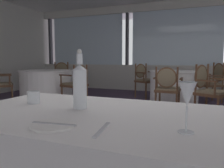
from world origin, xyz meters
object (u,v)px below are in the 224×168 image
object	(u,v)px
dining_chair_3_0	(167,86)
water_tumbler	(34,97)
dining_chair_3_1	(214,80)
dining_chair_2_2	(60,75)
wine_glass	(187,96)
dining_chair_3_2	(144,77)
water_bottle	(80,85)
dining_chair_2_1	(77,81)
dining_chair_1_1	(208,87)
side_plate	(54,125)

from	to	relation	value
dining_chair_3_0	water_tumbler	bearing A→B (deg)	174.29
dining_chair_3_1	dining_chair_2_2	bearing A→B (deg)	-25.16
wine_glass	dining_chair_3_2	bearing A→B (deg)	105.53
water_bottle	dining_chair_3_2	xyz separation A→B (m)	(-0.81, 4.85, -0.35)
dining_chair_2_1	dining_chair_3_0	distance (m)	1.98
water_bottle	dining_chair_1_1	world-z (taller)	water_bottle
side_plate	water_tumbler	distance (m)	0.56
dining_chair_3_1	dining_chair_3_2	xyz separation A→B (m)	(-1.74, 0.02, -0.00)
water_bottle	water_tumbler	size ratio (longest dim) A/B	4.28
dining_chair_2_2	dining_chair_3_0	xyz separation A→B (m)	(3.32, -1.19, -0.04)
dining_chair_3_1	dining_chair_3_2	distance (m)	1.74
side_plate	dining_chair_1_1	xyz separation A→B (m)	(0.69, 3.44, -0.20)
water_bottle	dining_chair_2_1	distance (m)	3.78
dining_chair_1_1	dining_chair_3_2	xyz separation A→B (m)	(-1.57, 1.76, -0.02)
water_bottle	wine_glass	distance (m)	0.64
water_bottle	dining_chair_1_1	distance (m)	3.20
dining_chair_2_2	side_plate	bearing A→B (deg)	18.64
dining_chair_2_1	dining_chair_3_1	xyz separation A→B (m)	(2.87, 1.60, -0.00)
dining_chair_2_1	side_plate	bearing A→B (deg)	133.51
dining_chair_2_2	dining_chair_3_0	bearing A→B (deg)	54.34
wine_glass	dining_chair_3_2	world-z (taller)	wine_glass
dining_chair_3_1	dining_chair_2_1	bearing A→B (deg)	0.01
side_plate	water_bottle	xyz separation A→B (m)	(-0.07, 0.35, 0.13)
wine_glass	dining_chair_2_2	world-z (taller)	wine_glass
water_bottle	dining_chair_3_1	bearing A→B (deg)	79.14
wine_glass	water_bottle	bearing A→B (deg)	159.40
side_plate	water_bottle	world-z (taller)	water_bottle
side_plate	water_tumbler	size ratio (longest dim) A/B	2.48
dining_chair_3_0	dining_chair_2_1	bearing A→B (deg)	94.17
water_bottle	dining_chair_3_1	xyz separation A→B (m)	(0.93, 4.83, -0.35)
dining_chair_3_0	wine_glass	bearing A→B (deg)	-170.07
water_tumbler	dining_chair_3_2	size ratio (longest dim) A/B	0.09
wine_glass	dining_chair_1_1	bearing A→B (deg)	87.32
dining_chair_3_0	dining_chair_3_2	size ratio (longest dim) A/B	0.98
dining_chair_2_1	water_tumbler	bearing A→B (deg)	130.49
side_plate	dining_chair_2_1	distance (m)	4.11
water_bottle	dining_chair_3_0	distance (m)	3.36
dining_chair_1_1	dining_chair_3_0	size ratio (longest dim) A/B	1.06
water_bottle	dining_chair_2_2	bearing A→B (deg)	125.97
wine_glass	dining_chair_1_1	size ratio (longest dim) A/B	0.21
side_plate	dining_chair_3_0	size ratio (longest dim) A/B	0.22
wine_glass	dining_chair_3_0	bearing A→B (deg)	99.08
dining_chair_1_1	dining_chair_3_2	distance (m)	2.35
dining_chair_3_2	dining_chair_2_1	bearing A→B (deg)	-94.16
water_bottle	wine_glass	size ratio (longest dim) A/B	1.71
water_tumbler	dining_chair_3_0	bearing A→B (deg)	83.44
dining_chair_1_1	dining_chair_2_2	distance (m)	4.30
wine_glass	water_tumbler	xyz separation A→B (m)	(-0.95, 0.24, -0.11)
side_plate	water_tumbler	bearing A→B (deg)	139.30
dining_chair_2_2	dining_chair_3_2	distance (m)	2.50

